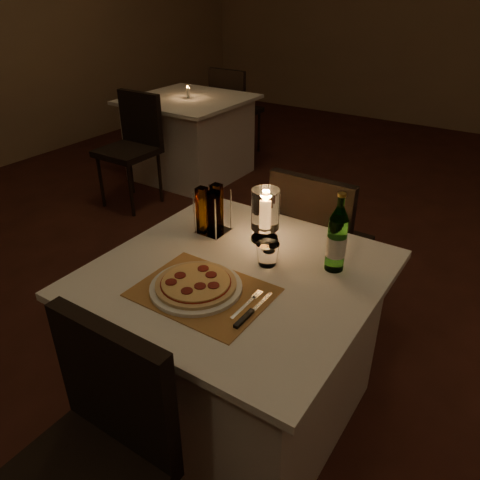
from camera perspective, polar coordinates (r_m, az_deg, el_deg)
The scene contains 17 objects.
floor at distance 2.25m, azimuth 8.65°, elevation -20.07°, with size 8.00×10.00×0.02m, color #421C15.
main_table at distance 1.95m, azimuth -0.33°, elevation -12.77°, with size 1.00×1.00×0.74m.
chair_near at distance 1.48m, azimuth -17.27°, elevation -22.77°, with size 0.42×0.42×0.90m.
chair_far at distance 2.37m, azimuth 9.27°, elevation 0.31°, with size 0.42×0.42×0.90m.
placemat at distance 1.62m, azimuth -4.52°, elevation -6.36°, with size 0.45×0.34×0.00m, color #B0773D.
plate at distance 1.63m, azimuth -5.37°, elevation -5.76°, with size 0.32×0.32×0.01m, color white.
pizza at distance 1.62m, azimuth -5.40°, elevation -5.29°, with size 0.28×0.28×0.02m.
fork at distance 1.56m, azimuth 1.09°, elevation -7.60°, with size 0.02×0.18×0.00m.
knife at distance 1.50m, azimuth 0.98°, elevation -9.11°, with size 0.02×0.22×0.01m.
tumbler at distance 1.75m, azimuth 3.37°, elevation -1.72°, with size 0.09×0.09×0.09m, color white, non-canonical shape.
water_bottle at distance 1.71m, azimuth 11.71°, elevation 0.04°, with size 0.07×0.07×0.30m.
hurricane_candle at distance 1.87m, azimuth 3.11°, elevation 3.54°, with size 0.12×0.12×0.22m.
cruet_caddy at distance 1.94m, azimuth -3.52°, elevation 3.44°, with size 0.12×0.12×0.21m.
neighbor_table_left at distance 4.52m, azimuth -6.10°, elevation 12.32°, with size 1.00×1.00×0.74m.
neighbor_chair_la at distance 3.97m, azimuth -12.83°, elevation 12.00°, with size 0.42×0.42×0.90m.
neighbor_chair_lb at distance 5.03m, azimuth -0.91°, elevation 16.28°, with size 0.42×0.42×0.90m.
neighbor_candle_left at distance 4.42m, azimuth -6.39°, elevation 17.46°, with size 0.03×0.03×0.11m.
Camera 1 is at (0.53, -1.38, 1.68)m, focal length 35.00 mm.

